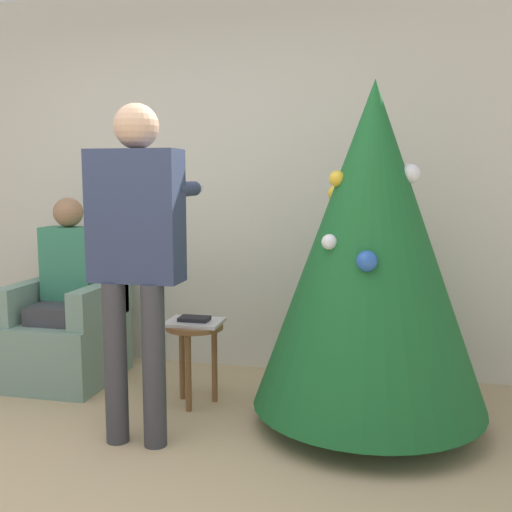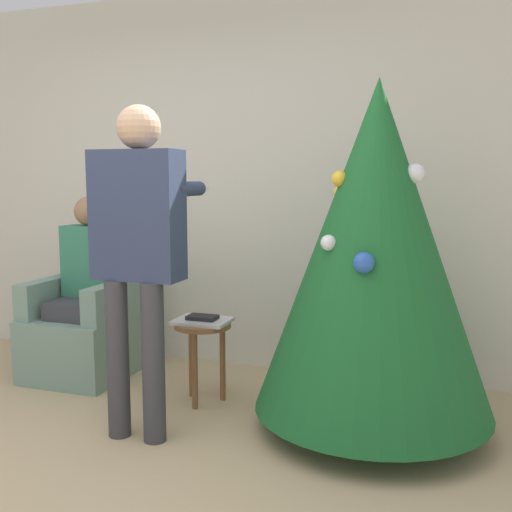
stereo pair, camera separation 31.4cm
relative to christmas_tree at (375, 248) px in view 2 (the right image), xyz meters
name	(u,v)px [view 2 (the right image)]	position (x,y,z in m)	size (l,w,h in m)	color
wall_back	(223,183)	(-1.23, 0.90, 0.34)	(8.00, 0.06, 2.70)	beige
christmas_tree	(375,248)	(0.00, 0.00, 0.00)	(1.29, 1.29, 1.90)	brown
armchair	(88,325)	(-2.05, 0.34, -0.67)	(0.64, 0.73, 0.99)	gray
person_seated	(84,279)	(-2.05, 0.31, -0.33)	(0.36, 0.46, 1.25)	#38383D
person_standing	(138,238)	(-1.17, -0.46, 0.06)	(0.48, 0.57, 1.76)	#38383D
side_stool	(203,338)	(-1.05, 0.08, -0.61)	(0.35, 0.35, 0.50)	brown
laptop	(202,321)	(-1.05, 0.08, -0.50)	(0.33, 0.26, 0.02)	silver
book	(202,317)	(-1.05, 0.08, -0.48)	(0.18, 0.12, 0.02)	black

